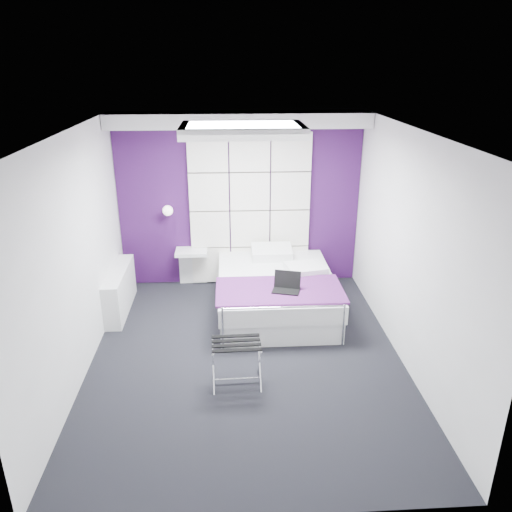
% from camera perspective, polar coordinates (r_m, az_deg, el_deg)
% --- Properties ---
extents(floor, '(4.40, 4.40, 0.00)m').
position_cam_1_polar(floor, '(5.98, -1.09, -11.52)').
color(floor, black).
rests_on(floor, ground).
extents(ceiling, '(4.40, 4.40, 0.00)m').
position_cam_1_polar(ceiling, '(5.05, -1.30, 14.00)').
color(ceiling, white).
rests_on(ceiling, wall_back).
extents(wall_back, '(3.60, 0.00, 3.60)m').
position_cam_1_polar(wall_back, '(7.47, -1.88, 6.33)').
color(wall_back, silver).
rests_on(wall_back, floor).
extents(wall_left, '(0.00, 4.40, 4.40)m').
position_cam_1_polar(wall_left, '(5.61, -19.87, -0.26)').
color(wall_left, silver).
rests_on(wall_left, floor).
extents(wall_right, '(0.00, 4.40, 4.40)m').
position_cam_1_polar(wall_right, '(5.73, 17.09, 0.54)').
color(wall_right, silver).
rests_on(wall_right, floor).
extents(accent_wall, '(3.58, 0.02, 2.58)m').
position_cam_1_polar(accent_wall, '(7.46, -1.88, 6.31)').
color(accent_wall, '#340F43').
rests_on(accent_wall, wall_back).
extents(soffit, '(3.58, 0.50, 0.20)m').
position_cam_1_polar(soffit, '(7.00, -1.94, 15.30)').
color(soffit, silver).
rests_on(soffit, wall_back).
extents(headboard, '(1.80, 0.08, 2.30)m').
position_cam_1_polar(headboard, '(7.45, -0.70, 5.26)').
color(headboard, silver).
rests_on(headboard, wall_back).
extents(skylight, '(1.36, 0.86, 0.12)m').
position_cam_1_polar(skylight, '(5.65, -1.55, 14.30)').
color(skylight, white).
rests_on(skylight, ceiling).
extents(wall_lamp, '(0.15, 0.15, 0.15)m').
position_cam_1_polar(wall_lamp, '(7.41, -10.02, 5.22)').
color(wall_lamp, white).
rests_on(wall_lamp, wall_back).
extents(radiator, '(0.22, 1.20, 0.60)m').
position_cam_1_polar(radiator, '(7.13, -15.30, -3.82)').
color(radiator, silver).
rests_on(radiator, floor).
extents(bed, '(1.61, 1.94, 0.69)m').
position_cam_1_polar(bed, '(6.88, 2.25, -4.05)').
color(bed, silver).
rests_on(bed, floor).
extents(nightstand, '(0.47, 0.37, 0.05)m').
position_cam_1_polar(nightstand, '(7.54, -7.39, 0.51)').
color(nightstand, silver).
rests_on(nightstand, wall_back).
extents(luggage_rack, '(0.51, 0.38, 0.51)m').
position_cam_1_polar(luggage_rack, '(5.43, -2.24, -12.12)').
color(luggage_rack, silver).
rests_on(luggage_rack, floor).
extents(laptop, '(0.34, 0.24, 0.24)m').
position_cam_1_polar(laptop, '(6.31, 3.42, -3.40)').
color(laptop, black).
rests_on(laptop, bed).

